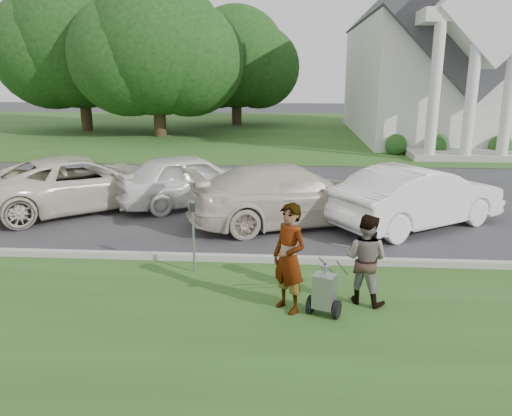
# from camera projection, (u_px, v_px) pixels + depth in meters

# --- Properties ---
(ground) EXTENTS (120.00, 120.00, 0.00)m
(ground) POSITION_uv_depth(u_px,v_px,m) (272.00, 273.00, 9.99)
(ground) COLOR #333335
(ground) RESTS_ON ground
(grass_strip) EXTENTS (80.00, 7.00, 0.01)m
(grass_strip) POSITION_uv_depth(u_px,v_px,m) (264.00, 353.00, 7.10)
(grass_strip) COLOR #2F4E1B
(grass_strip) RESTS_ON ground
(church_lawn) EXTENTS (80.00, 30.00, 0.01)m
(church_lawn) POSITION_uv_depth(u_px,v_px,m) (287.00, 129.00, 35.99)
(church_lawn) COLOR #2F4E1B
(church_lawn) RESTS_ON ground
(curb) EXTENTS (80.00, 0.18, 0.15)m
(curb) POSITION_uv_depth(u_px,v_px,m) (273.00, 259.00, 10.50)
(curb) COLOR #9E9E93
(curb) RESTS_ON ground
(church) EXTENTS (9.19, 19.00, 24.10)m
(church) POSITION_uv_depth(u_px,v_px,m) (437.00, 38.00, 30.08)
(church) COLOR white
(church) RESTS_ON ground
(tree_left) EXTENTS (10.63, 8.40, 9.71)m
(tree_left) POSITION_uv_depth(u_px,v_px,m) (156.00, 53.00, 30.39)
(tree_left) COLOR #332316
(tree_left) RESTS_ON ground
(tree_far) EXTENTS (11.64, 9.20, 10.73)m
(tree_far) POSITION_uv_depth(u_px,v_px,m) (80.00, 46.00, 33.55)
(tree_far) COLOR #332316
(tree_far) RESTS_ON ground
(tree_back) EXTENTS (9.61, 7.60, 8.89)m
(tree_back) POSITION_uv_depth(u_px,v_px,m) (236.00, 62.00, 37.92)
(tree_back) COLOR #332316
(tree_back) RESTS_ON ground
(striping_cart) EXTENTS (0.78, 1.12, 0.97)m
(striping_cart) POSITION_uv_depth(u_px,v_px,m) (324.00, 292.00, 8.12)
(striping_cart) COLOR black
(striping_cart) RESTS_ON ground
(person_left) EXTENTS (0.78, 0.79, 1.85)m
(person_left) POSITION_uv_depth(u_px,v_px,m) (289.00, 259.00, 8.16)
(person_left) COLOR #999999
(person_left) RESTS_ON ground
(person_right) EXTENTS (0.96, 0.89, 1.58)m
(person_right) POSITION_uv_depth(u_px,v_px,m) (365.00, 260.00, 8.49)
(person_right) COLOR #999999
(person_right) RESTS_ON ground
(parking_meter_near) EXTENTS (0.11, 0.10, 1.48)m
(parking_meter_near) POSITION_uv_depth(u_px,v_px,m) (193.00, 228.00, 9.77)
(parking_meter_near) COLOR gray
(parking_meter_near) RESTS_ON ground
(car_a) EXTENTS (5.98, 5.53, 1.56)m
(car_a) POSITION_uv_depth(u_px,v_px,m) (82.00, 183.00, 14.54)
(car_a) COLOR beige
(car_a) RESTS_ON ground
(car_b) EXTENTS (4.86, 4.09, 1.57)m
(car_b) POSITION_uv_depth(u_px,v_px,m) (191.00, 179.00, 15.01)
(car_b) COLOR white
(car_b) RESTS_ON ground
(car_c) EXTENTS (5.85, 4.08, 1.57)m
(car_c) POSITION_uv_depth(u_px,v_px,m) (290.00, 195.00, 13.10)
(car_c) COLOR beige
(car_c) RESTS_ON ground
(car_d) EXTENTS (4.94, 4.11, 1.59)m
(car_d) POSITION_uv_depth(u_px,v_px,m) (418.00, 197.00, 12.82)
(car_d) COLOR white
(car_d) RESTS_ON ground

